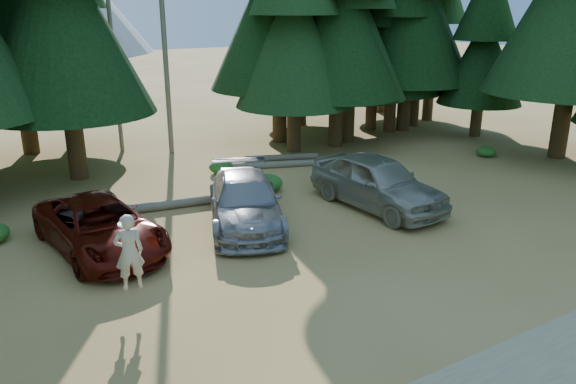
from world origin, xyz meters
name	(u,v)px	position (x,y,z in m)	size (l,w,h in m)	color
ground	(329,270)	(0.00, 0.00, 0.00)	(160.00, 160.00, 0.00)	olive
forest_belt_north	(153,153)	(0.00, 15.00, 0.00)	(36.00, 7.00, 22.00)	black
forest_belt_east	(553,160)	(15.50, 4.00, 0.00)	(6.00, 22.00, 22.00)	black
snag_front	(163,25)	(0.80, 14.50, 6.00)	(0.24, 0.24, 12.00)	#656150
snag_back	(113,47)	(-1.20, 16.00, 5.00)	(0.20, 0.20, 10.00)	#656150
red_pickup	(99,226)	(-4.96, 4.52, 0.76)	(2.51, 5.44, 1.51)	#520E07
silver_minivan_center	(245,201)	(-0.41, 4.17, 0.80)	(2.25, 5.52, 1.60)	#95979C
silver_minivan_right	(377,182)	(4.35, 3.28, 0.94)	(2.22, 5.51, 1.88)	#A8A495
frisbee_player	(129,252)	(-5.12, 0.73, 1.47)	(0.71, 0.51, 1.85)	beige
log_left	(149,207)	(-2.75, 7.00, 0.16)	(0.32, 0.32, 4.49)	#656150
log_mid	(282,157)	(4.68, 10.50, 0.14)	(0.28, 0.28, 3.43)	#656150
log_right	(282,164)	(4.10, 9.46, 0.14)	(0.28, 0.28, 4.39)	#656150
shrub_left	(107,205)	(-3.96, 7.88, 0.21)	(0.75, 0.75, 0.41)	#245D1C
shrub_center_left	(234,188)	(0.62, 7.13, 0.27)	(0.97, 0.97, 0.53)	#245D1C
shrub_center_right	(221,167)	(1.38, 10.00, 0.28)	(1.03, 1.03, 0.57)	#245D1C
shrub_right	(267,183)	(1.91, 6.87, 0.33)	(1.19, 1.19, 0.65)	#245D1C
shrub_far_right	(348,168)	(5.76, 6.85, 0.35)	(1.26, 1.26, 0.69)	#245D1C
shrub_edge_east	(486,151)	(13.38, 6.07, 0.25)	(0.92, 0.92, 0.51)	#245D1C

